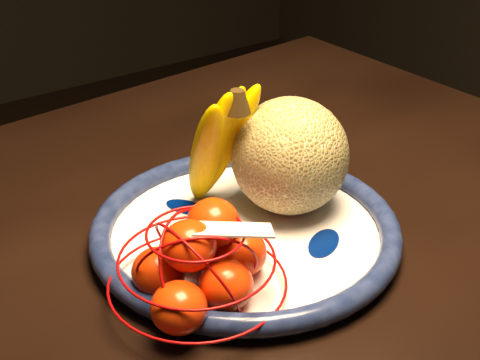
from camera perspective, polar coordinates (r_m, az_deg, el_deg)
fruit_bowl at (r=0.76m, az=0.42°, el=-4.02°), size 0.32×0.32×0.03m
cantaloupe at (r=0.78m, az=3.90°, el=1.89°), size 0.13×0.13×0.13m
banana_bunch at (r=0.77m, az=-1.89°, el=3.05°), size 0.10×0.10×0.16m
mandarin_bag at (r=0.67m, az=-3.13°, el=-6.40°), size 0.20×0.20×0.10m
price_tag at (r=0.64m, az=-0.62°, el=-3.86°), size 0.08×0.06×0.01m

